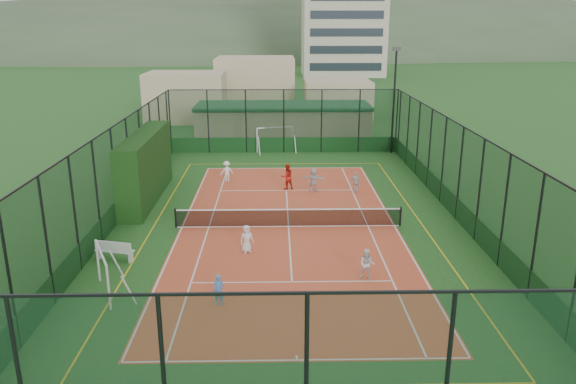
# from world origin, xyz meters

# --- Properties ---
(ground) EXTENTS (300.00, 300.00, 0.00)m
(ground) POSITION_xyz_m (0.00, 0.00, 0.00)
(ground) COLOR #1B511F
(ground) RESTS_ON ground
(court_slab) EXTENTS (11.17, 23.97, 0.01)m
(court_slab) POSITION_xyz_m (0.00, 0.00, 0.01)
(court_slab) COLOR #AF4227
(court_slab) RESTS_ON ground
(tennis_net) EXTENTS (11.67, 0.12, 1.06)m
(tennis_net) POSITION_xyz_m (0.00, 0.00, 0.53)
(tennis_net) COLOR black
(tennis_net) RESTS_ON ground
(perimeter_fence) EXTENTS (18.12, 34.12, 5.00)m
(perimeter_fence) POSITION_xyz_m (0.00, 0.00, 2.50)
(perimeter_fence) COLOR #10321B
(perimeter_fence) RESTS_ON ground
(floodlight_ne) EXTENTS (0.60, 0.26, 8.25)m
(floodlight_ne) POSITION_xyz_m (8.60, 16.60, 4.12)
(floodlight_ne) COLOR black
(floodlight_ne) RESTS_ON ground
(clubhouse) EXTENTS (15.20, 7.20, 3.15)m
(clubhouse) POSITION_xyz_m (0.00, 22.00, 1.57)
(clubhouse) COLOR tan
(clubhouse) RESTS_ON ground
(distant_hills) EXTENTS (200.00, 60.00, 24.00)m
(distant_hills) POSITION_xyz_m (0.00, 150.00, 0.00)
(distant_hills) COLOR #384C33
(distant_hills) RESTS_ON ground
(hedge_left) EXTENTS (1.34, 8.96, 3.92)m
(hedge_left) POSITION_xyz_m (-8.30, 4.95, 1.96)
(hedge_left) COLOR black
(hedge_left) RESTS_ON ground
(white_bench) EXTENTS (1.82, 0.90, 0.99)m
(white_bench) POSITION_xyz_m (-7.80, -4.04, 0.49)
(white_bench) COLOR white
(white_bench) RESTS_ON ground
(futsal_goal_near) EXTENTS (2.85, 1.89, 1.79)m
(futsal_goal_near) POSITION_xyz_m (-7.32, -7.31, 0.89)
(futsal_goal_near) COLOR white
(futsal_goal_near) RESTS_ON ground
(futsal_goal_far) EXTENTS (3.17, 1.57, 1.97)m
(futsal_goal_far) POSITION_xyz_m (-0.71, 17.24, 0.98)
(futsal_goal_far) COLOR white
(futsal_goal_far) RESTS_ON ground
(child_near_left) EXTENTS (0.75, 0.64, 1.30)m
(child_near_left) POSITION_xyz_m (-1.99, -3.27, 0.66)
(child_near_left) COLOR white
(child_near_left) RESTS_ON court_slab
(child_near_mid) EXTENTS (0.48, 0.35, 1.20)m
(child_near_mid) POSITION_xyz_m (-2.79, -8.23, 0.61)
(child_near_mid) COLOR #4B8DD7
(child_near_mid) RESTS_ON court_slab
(child_near_right) EXTENTS (0.73, 0.63, 1.31)m
(child_near_right) POSITION_xyz_m (3.08, -6.21, 0.67)
(child_near_right) COLOR white
(child_near_right) RESTS_ON court_slab
(child_far_left) EXTENTS (1.00, 0.77, 1.36)m
(child_far_left) POSITION_xyz_m (-3.88, 8.56, 0.69)
(child_far_left) COLOR white
(child_far_left) RESTS_ON court_slab
(child_far_right) EXTENTS (0.82, 0.53, 1.29)m
(child_far_right) POSITION_xyz_m (4.27, 5.88, 0.66)
(child_far_right) COLOR silver
(child_far_right) RESTS_ON court_slab
(child_far_back) EXTENTS (1.42, 0.76, 1.47)m
(child_far_back) POSITION_xyz_m (1.69, 6.22, 0.74)
(child_far_back) COLOR silver
(child_far_back) RESTS_ON court_slab
(coach) EXTENTS (0.96, 0.86, 1.62)m
(coach) POSITION_xyz_m (0.05, 6.70, 0.82)
(coach) COLOR red
(coach) RESTS_ON court_slab
(tennis_balls) EXTENTS (4.97, 0.63, 0.07)m
(tennis_balls) POSITION_xyz_m (0.65, 1.12, 0.04)
(tennis_balls) COLOR #CCE033
(tennis_balls) RESTS_ON court_slab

